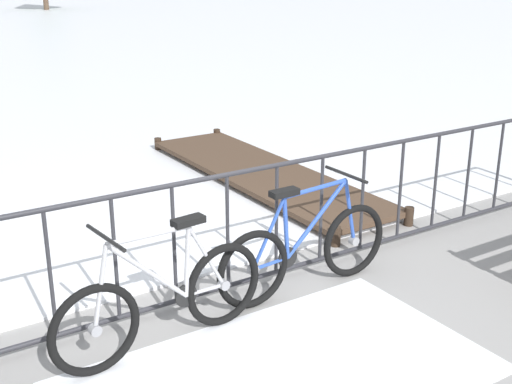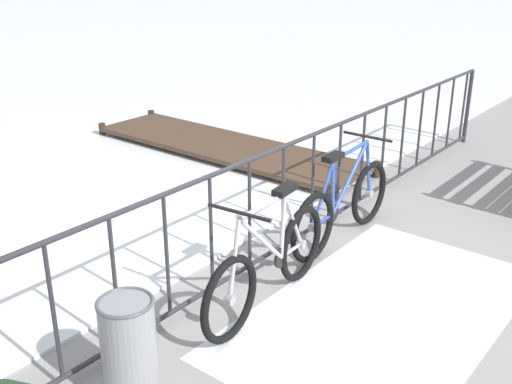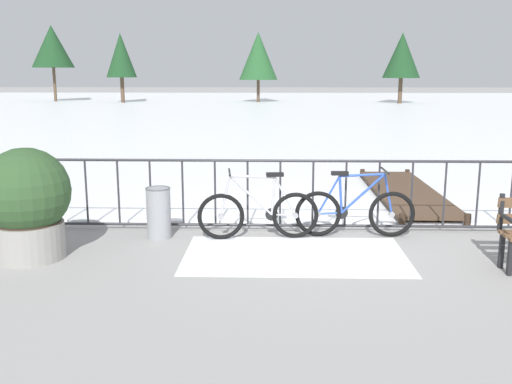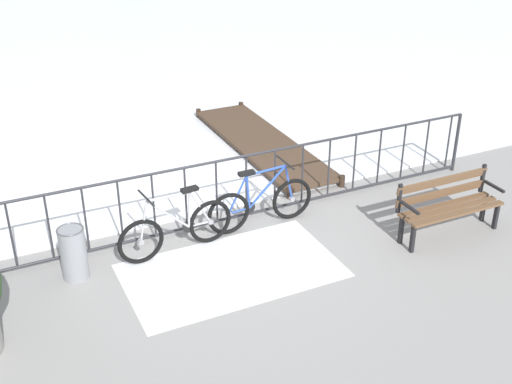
# 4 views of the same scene
# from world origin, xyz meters

# --- Properties ---
(ground_plane) EXTENTS (160.00, 160.00, 0.00)m
(ground_plane) POSITION_xyz_m (0.00, 0.00, 0.00)
(ground_plane) COLOR gray
(snow_patch) EXTENTS (2.85, 1.65, 0.01)m
(snow_patch) POSITION_xyz_m (-0.30, -1.20, 0.00)
(snow_patch) COLOR white
(snow_patch) RESTS_ON ground
(railing_fence) EXTENTS (9.06, 0.06, 1.07)m
(railing_fence) POSITION_xyz_m (-0.00, 0.00, 0.56)
(railing_fence) COLOR #2D2D33
(railing_fence) RESTS_ON ground
(bicycle_near_railing) EXTENTS (1.71, 0.52, 0.97)m
(bicycle_near_railing) POSITION_xyz_m (-0.79, -0.44, 0.37)
(bicycle_near_railing) COLOR black
(bicycle_near_railing) RESTS_ON ground
(bicycle_second) EXTENTS (1.71, 0.52, 0.97)m
(bicycle_second) POSITION_xyz_m (0.58, -0.29, 0.37)
(bicycle_second) COLOR black
(bicycle_second) RESTS_ON ground
(trash_bin) EXTENTS (0.35, 0.35, 0.73)m
(trash_bin) POSITION_xyz_m (-2.20, -0.45, 0.37)
(trash_bin) COLOR gray
(trash_bin) RESTS_ON ground
(wooden_dock) EXTENTS (1.10, 4.18, 0.20)m
(wooden_dock) POSITION_xyz_m (1.89, 2.34, 0.12)
(wooden_dock) COLOR #4C3828
(wooden_dock) RESTS_ON ground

